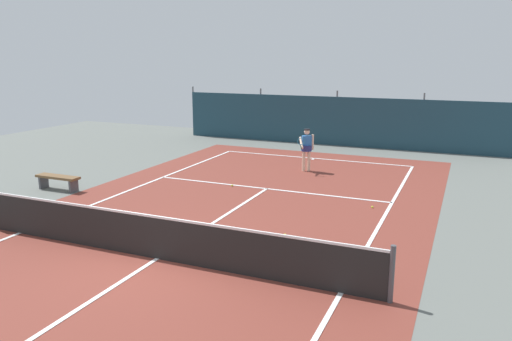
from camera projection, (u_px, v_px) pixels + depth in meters
The scene contains 10 objects.
ground_plane at pixel (158, 259), 10.96m from camera, with size 36.00×36.00×0.00m, color slate.
court_surface at pixel (158, 259), 10.96m from camera, with size 11.02×26.60×0.01m.
tennis_net at pixel (156, 237), 10.84m from camera, with size 10.12×0.10×1.10m.
back_fence at pixel (338, 131), 25.09m from camera, with size 16.30×0.98×2.70m.
tennis_player at pixel (306, 147), 19.06m from camera, with size 0.56×0.83×1.64m.
tennis_ball_near_player at pixel (372, 207), 14.59m from camera, with size 0.07×0.07×0.07m, color #CCDB33.
tennis_ball_midcourt at pixel (232, 185), 17.01m from camera, with size 0.07×0.07×0.07m, color #CCDB33.
tennis_ball_by_sideline at pixel (285, 235), 12.32m from camera, with size 0.07×0.07×0.07m, color #CCDB33.
parked_car at pixel (359, 121), 27.46m from camera, with size 2.29×4.34×1.68m.
courtside_bench at pixel (58, 179), 16.47m from camera, with size 1.60×0.40×0.49m.
Camera 1 is at (6.04, -8.54, 4.37)m, focal length 34.94 mm.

